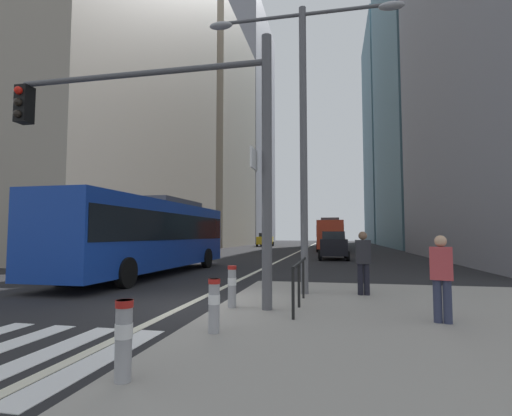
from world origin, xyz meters
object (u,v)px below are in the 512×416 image
(pedestrian_waiting, at_px, (363,260))
(city_bus_red_receding, at_px, (330,234))
(city_bus_blue_oncoming, at_px, (151,232))
(bollard_left, at_px, (214,303))
(bollard_front, at_px, (124,336))
(pedestrian_walking, at_px, (442,275))
(car_oncoming_mid, at_px, (265,240))
(car_receding_near, at_px, (338,240))
(street_lamp_post, at_px, (303,107))
(sedan_white_oncoming, at_px, (78,252))
(traffic_signal_gantry, at_px, (173,130))
(car_receding_far, at_px, (333,245))
(bollard_right, at_px, (232,284))

(pedestrian_waiting, bearing_deg, city_bus_red_receding, 92.14)
(city_bus_blue_oncoming, height_order, bollard_left, city_bus_blue_oncoming)
(bollard_front, distance_m, pedestrian_walking, 5.52)
(car_oncoming_mid, distance_m, pedestrian_walking, 48.79)
(city_bus_red_receding, bearing_deg, car_receding_near, 85.27)
(street_lamp_post, bearing_deg, bollard_front, -102.72)
(sedan_white_oncoming, relative_size, bollard_front, 5.00)
(traffic_signal_gantry, distance_m, pedestrian_walking, 6.34)
(car_receding_near, bearing_deg, car_receding_far, -91.36)
(car_receding_far, height_order, pedestrian_waiting, car_receding_far)
(city_bus_blue_oncoming, relative_size, bollard_front, 13.83)
(city_bus_red_receding, height_order, car_receding_near, city_bus_red_receding)
(traffic_signal_gantry, distance_m, street_lamp_post, 3.84)
(car_receding_far, distance_m, traffic_signal_gantry, 19.69)
(city_bus_blue_oncoming, height_order, car_receding_near, city_bus_blue_oncoming)
(sedan_white_oncoming, xyz_separation_m, car_receding_far, (10.54, 12.90, -0.00))
(car_receding_far, height_order, bollard_left, car_receding_far)
(car_receding_near, relative_size, bollard_right, 4.80)
(city_bus_red_receding, height_order, pedestrian_walking, city_bus_red_receding)
(city_bus_blue_oncoming, relative_size, car_receding_near, 2.78)
(car_receding_near, height_order, pedestrian_walking, car_receding_near)
(city_bus_blue_oncoming, bearing_deg, city_bus_red_receding, 74.26)
(car_receding_near, xyz_separation_m, bollard_front, (-2.80, -49.02, -0.36))
(bollard_front, bearing_deg, traffic_signal_gantry, 107.88)
(pedestrian_waiting, bearing_deg, city_bus_blue_oncoming, 151.02)
(city_bus_red_receding, distance_m, bollard_right, 33.32)
(car_oncoming_mid, relative_size, traffic_signal_gantry, 0.67)
(bollard_front, bearing_deg, street_lamp_post, 77.28)
(car_oncoming_mid, distance_m, bollard_front, 51.52)
(car_oncoming_mid, bearing_deg, bollard_right, -80.60)
(car_receding_far, relative_size, street_lamp_post, 0.51)
(street_lamp_post, distance_m, bollard_left, 6.48)
(traffic_signal_gantry, bearing_deg, car_receding_near, 84.73)
(sedan_white_oncoming, relative_size, car_receding_far, 1.07)
(bollard_front, xyz_separation_m, bollard_right, (0.05, 4.26, 0.02))
(car_receding_near, relative_size, street_lamp_post, 0.54)
(city_bus_blue_oncoming, distance_m, car_receding_near, 38.62)
(city_bus_blue_oncoming, xyz_separation_m, city_bus_red_receding, (7.38, 26.20, -0.00))
(pedestrian_waiting, bearing_deg, bollard_front, -114.51)
(street_lamp_post, relative_size, pedestrian_waiting, 4.80)
(car_receding_near, bearing_deg, car_oncoming_mid, 169.57)
(bollard_left, distance_m, bollard_right, 2.15)
(car_receding_near, distance_m, bollard_front, 49.10)
(traffic_signal_gantry, height_order, pedestrian_waiting, traffic_signal_gantry)
(bollard_left, bearing_deg, car_oncoming_mid, 99.32)
(street_lamp_post, xyz_separation_m, pedestrian_waiting, (1.54, 0.09, -4.21))
(pedestrian_walking, bearing_deg, bollard_right, 171.07)
(car_receding_far, xyz_separation_m, bollard_front, (-2.19, -23.26, -0.35))
(car_oncoming_mid, xyz_separation_m, car_receding_far, (9.86, -27.68, -0.00))
(car_receding_near, xyz_separation_m, traffic_signal_gantry, (-4.14, -44.87, 3.14))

